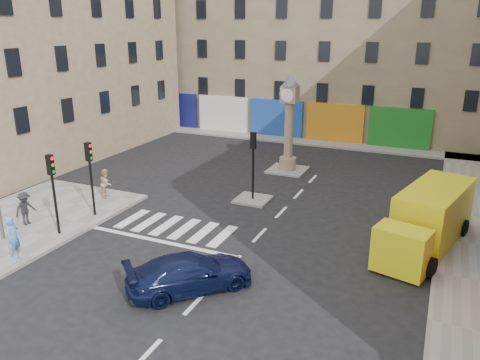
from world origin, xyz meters
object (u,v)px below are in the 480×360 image
Objects in this scene: navy_sedan at (190,273)px; yellow_van at (428,219)px; traffic_light_island at (253,155)px; clock_pillar at (289,118)px; traffic_light_left_near at (53,182)px; pedestrian_dark at (25,208)px; traffic_light_left_far at (90,167)px; pedestrian_blue at (14,239)px; pedestrian_tan at (106,183)px.

yellow_van is (7.59, 7.23, 0.58)m from navy_sedan.
traffic_light_island is 6.07m from clock_pillar.
pedestrian_dark is at bearing 175.73° from traffic_light_left_near.
pedestrian_dark is at bearing -133.78° from traffic_light_left_far.
traffic_light_left_far is 2.30× the size of pedestrian_dark.
traffic_light_left_near is 1.00× the size of traffic_light_island.
pedestrian_blue is at bearing -86.58° from traffic_light_left_far.
pedestrian_tan is (-7.39, -3.12, -1.64)m from traffic_light_island.
traffic_light_left_far is 1.00× the size of traffic_light_island.
clock_pillar is 3.28× the size of pedestrian_blue.
traffic_light_island is 12.12m from pedestrian_blue.
traffic_light_left_near reaches higher than traffic_light_island.
pedestrian_blue is (-14.98, -8.36, -0.17)m from yellow_van.
traffic_light_island is 11.51m from pedestrian_dark.
pedestrian_blue reaches higher than navy_sedan.
traffic_light_island reaches higher than pedestrian_blue.
yellow_van reaches higher than pedestrian_tan.
navy_sedan is 2.87× the size of pedestrian_tan.
traffic_light_island is at bearing -178.28° from yellow_van.
clock_pillar is at bearing -42.24° from navy_sedan.
pedestrian_dark is at bearing -137.87° from traffic_light_island.
traffic_light_left_near is 2.32× the size of pedestrian_tan.
traffic_light_left_near reaches higher than pedestrian_tan.
traffic_light_left_far is at bearing -9.19° from pedestrian_blue.
traffic_light_left_near reaches higher than yellow_van.
pedestrian_blue is (0.30, -2.62, -1.54)m from traffic_light_left_near.
clock_pillar is 1.33× the size of navy_sedan.
clock_pillar reaches higher than pedestrian_tan.
traffic_light_left_far reaches higher than navy_sedan.
traffic_light_island reaches higher than yellow_van.
traffic_light_left_far is 5.26m from pedestrian_blue.
clock_pillar is at bearing 152.75° from yellow_van.
traffic_light_left_near is at bearing -88.10° from pedestrian_dark.
navy_sedan is at bearing -121.79° from yellow_van.
pedestrian_blue is 1.16× the size of pedestrian_dark.
pedestrian_tan is at bearing 103.06° from traffic_light_left_near.
navy_sedan is at bearing -10.94° from traffic_light_left_near.
traffic_light_island reaches higher than pedestrian_tan.
traffic_light_left_far is 3.52m from pedestrian_dark.
yellow_van is at bearing -114.22° from pedestrian_tan.
pedestrian_dark is (-8.45, -7.64, -1.64)m from traffic_light_island.
navy_sedan is (7.69, -3.89, -1.96)m from traffic_light_left_far.
traffic_light_left_far is 8.30m from traffic_light_island.
traffic_light_island is at bearing -95.04° from pedestrian_tan.
traffic_light_left_near is at bearing 165.13° from pedestrian_tan.
pedestrian_dark is at bearing 33.07° from navy_sedan.
clock_pillar reaches higher than yellow_van.
pedestrian_blue is 3.71m from pedestrian_dark.
traffic_light_left_far is at bearing -153.04° from yellow_van.
pedestrian_tan is (-8.77, 6.17, 0.28)m from navy_sedan.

